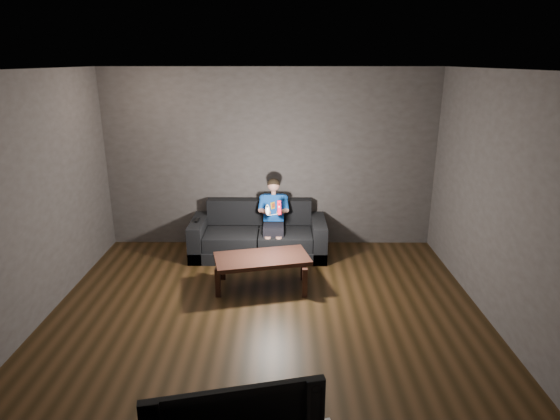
{
  "coord_description": "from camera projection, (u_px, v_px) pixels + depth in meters",
  "views": [
    {
      "loc": [
        0.18,
        -4.47,
        2.79
      ],
      "look_at": [
        0.15,
        1.55,
        0.85
      ],
      "focal_mm": 30.0,
      "sensor_mm": 36.0,
      "label": 1
    }
  ],
  "objects": [
    {
      "name": "sofa",
      "position": [
        259.0,
        238.0,
        6.98
      ],
      "size": [
        1.98,
        0.86,
        0.77
      ],
      "color": "black",
      "rests_on": "floor"
    },
    {
      "name": "child",
      "position": [
        274.0,
        212.0,
        6.81
      ],
      "size": [
        0.44,
        0.54,
        1.09
      ],
      "color": "black",
      "rests_on": "sofa"
    },
    {
      "name": "floor",
      "position": [
        266.0,
        327.0,
        5.11
      ],
      "size": [
        5.0,
        5.0,
        0.0
      ],
      "primitive_type": "plane",
      "color": "black",
      "rests_on": "ground"
    },
    {
      "name": "left_wall",
      "position": [
        17.0,
        209.0,
        4.71
      ],
      "size": [
        0.04,
        5.0,
        2.7
      ],
      "primitive_type": "cube",
      "color": "#373130",
      "rests_on": "ground"
    },
    {
      "name": "coffee_table",
      "position": [
        262.0,
        261.0,
        5.9
      ],
      "size": [
        1.27,
        0.83,
        0.43
      ],
      "color": "black",
      "rests_on": "floor"
    },
    {
      "name": "ceiling",
      "position": [
        263.0,
        70.0,
        4.28
      ],
      "size": [
        5.0,
        5.0,
        0.02
      ],
      "primitive_type": "cube",
      "color": "white",
      "rests_on": "back_wall"
    },
    {
      "name": "wii_remote_red",
      "position": [
        279.0,
        207.0,
        6.34
      ],
      "size": [
        0.06,
        0.08,
        0.2
      ],
      "color": "red",
      "rests_on": "child"
    },
    {
      "name": "front_wall",
      "position": [
        245.0,
        364.0,
        2.32
      ],
      "size": [
        5.0,
        0.04,
        2.7
      ],
      "primitive_type": "cube",
      "color": "#373130",
      "rests_on": "ground"
    },
    {
      "name": "back_wall",
      "position": [
        270.0,
        159.0,
        7.08
      ],
      "size": [
        5.0,
        0.04,
        2.7
      ],
      "primitive_type": "cube",
      "color": "#373130",
      "rests_on": "ground"
    },
    {
      "name": "wii_remote_black",
      "position": [
        197.0,
        220.0,
        6.82
      ],
      "size": [
        0.04,
        0.16,
        0.03
      ],
      "color": "black",
      "rests_on": "sofa"
    },
    {
      "name": "right_wall",
      "position": [
        513.0,
        210.0,
        4.68
      ],
      "size": [
        0.04,
        5.0,
        2.7
      ],
      "primitive_type": "cube",
      "color": "#373130",
      "rests_on": "ground"
    },
    {
      "name": "nunchuk_white",
      "position": [
        268.0,
        210.0,
        6.36
      ],
      "size": [
        0.08,
        0.1,
        0.16
      ],
      "color": "silver",
      "rests_on": "child"
    },
    {
      "name": "tv",
      "position": [
        234.0,
        420.0,
        2.7
      ],
      "size": [
        1.02,
        0.35,
        0.59
      ],
      "primitive_type": "imported",
      "rotation": [
        0.0,
        0.0,
        0.22
      ],
      "color": "black",
      "rests_on": "media_console"
    }
  ]
}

